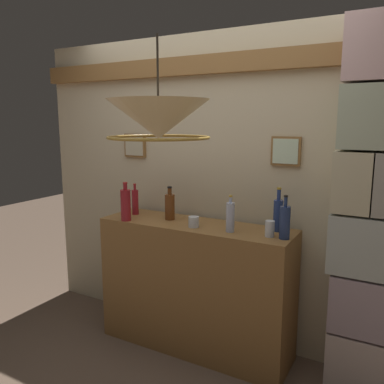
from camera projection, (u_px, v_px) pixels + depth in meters
panelled_rear_partition at (213, 182)px, 3.15m from camera, size 3.30×0.15×2.42m
stone_pillar at (373, 211)px, 2.47m from camera, size 0.47×0.34×2.35m
bar_shelf_unit at (195, 286)px, 3.04m from camera, size 1.49×0.43×1.00m
liquor_bottle_amaro at (285, 222)px, 2.56m from camera, size 0.07×0.07×0.29m
liquor_bottle_vermouth at (230, 217)px, 2.72m from camera, size 0.06×0.06×0.26m
liquor_bottle_brandy at (170, 206)px, 3.07m from camera, size 0.08×0.08×0.26m
liquor_bottle_tequila at (278, 214)px, 2.74m from camera, size 0.07×0.07×0.31m
liquor_bottle_whiskey at (126, 204)px, 3.03m from camera, size 0.08×0.08×0.30m
liquor_bottle_mezcal at (135, 202)px, 3.23m from camera, size 0.05×0.05×0.26m
glass_tumbler_rocks at (194, 222)px, 2.86m from camera, size 0.08×0.08×0.08m
glass_tumbler_highball at (270, 229)px, 2.62m from camera, size 0.06×0.06×0.11m
pendant_lamp at (158, 120)px, 2.07m from camera, size 0.55×0.55×0.53m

